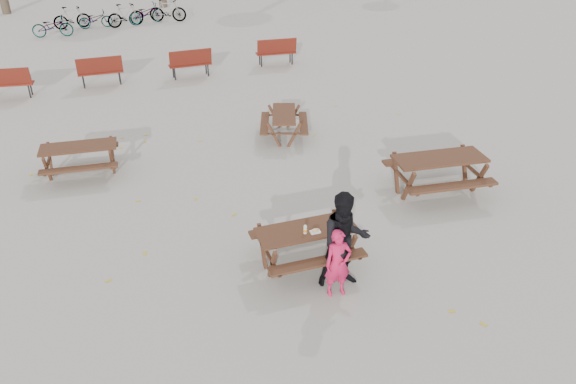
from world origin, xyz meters
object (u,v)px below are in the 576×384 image
object	(u,v)px
adult	(345,241)
picnic_table_north	(81,160)
food_tray	(315,232)
main_picnic_table	(306,237)
picnic_table_far	(284,125)
picnic_table_east	(437,175)
soda_bottle	(305,230)
child	(338,263)

from	to	relation	value
adult	picnic_table_north	size ratio (longest dim) A/B	1.03
adult	food_tray	bearing A→B (deg)	127.47
main_picnic_table	picnic_table_north	distance (m)	6.41
picnic_table_north	adult	bearing A→B (deg)	-49.35
adult	picnic_table_far	world-z (taller)	adult
food_tray	picnic_table_far	world-z (taller)	food_tray
food_tray	picnic_table_east	size ratio (longest dim) A/B	0.09
soda_bottle	child	size ratio (longest dim) A/B	0.13
soda_bottle	picnic_table_far	xyz separation A→B (m)	(1.60, 5.79, -0.50)
main_picnic_table	adult	bearing A→B (deg)	-61.09
adult	picnic_table_east	bearing A→B (deg)	43.44
picnic_table_north	picnic_table_far	xyz separation A→B (m)	(5.33, 0.51, -0.03)
child	picnic_table_far	distance (m)	6.77
picnic_table_north	picnic_table_far	size ratio (longest dim) A/B	1.10
soda_bottle	child	distance (m)	0.91
picnic_table_north	picnic_table_east	bearing A→B (deg)	-20.28
food_tray	child	size ratio (longest dim) A/B	0.14
main_picnic_table	picnic_table_far	world-z (taller)	main_picnic_table
soda_bottle	picnic_table_east	bearing A→B (deg)	23.74
food_tray	picnic_table_east	bearing A→B (deg)	25.27
picnic_table_east	adult	bearing A→B (deg)	-139.41
picnic_table_east	soda_bottle	bearing A→B (deg)	-150.10
main_picnic_table	child	xyz separation A→B (m)	(0.20, -0.97, 0.05)
adult	picnic_table_east	world-z (taller)	adult
picnic_table_far	adult	bearing A→B (deg)	-170.98
picnic_table_east	picnic_table_north	size ratio (longest dim) A/B	1.17
main_picnic_table	food_tray	distance (m)	0.29
main_picnic_table	child	distance (m)	0.99
food_tray	child	bearing A→B (deg)	-83.11
main_picnic_table	food_tray	xyz separation A→B (m)	(0.10, -0.17, 0.21)
food_tray	soda_bottle	world-z (taller)	soda_bottle
soda_bottle	adult	bearing A→B (deg)	-51.69
child	picnic_table_north	xyz separation A→B (m)	(-4.00, 6.12, -0.26)
child	picnic_table_far	size ratio (longest dim) A/B	0.80
adult	picnic_table_north	distance (m)	7.26
soda_bottle	picnic_table_north	distance (m)	6.48
picnic_table_east	picnic_table_north	world-z (taller)	picnic_table_east
picnic_table_north	main_picnic_table	bearing A→B (deg)	-48.47
food_tray	main_picnic_table	bearing A→B (deg)	120.37
food_tray	soda_bottle	distance (m)	0.19
picnic_table_east	picnic_table_far	world-z (taller)	picnic_table_east
adult	picnic_table_far	bearing A→B (deg)	89.11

